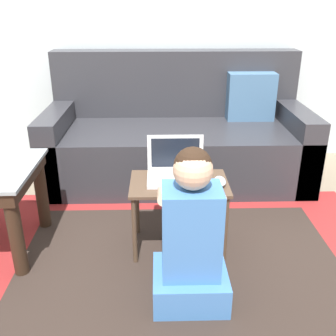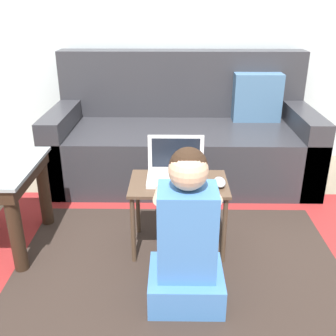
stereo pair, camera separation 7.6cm
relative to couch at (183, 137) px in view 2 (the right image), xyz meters
name	(u,v)px [view 2 (the right image)]	position (x,y,z in m)	size (l,w,h in m)	color
ground_plane	(157,264)	(-0.16, -1.17, -0.30)	(16.00, 16.00, 0.00)	#7F705B
wall_back	(163,3)	(-0.16, 0.45, 0.95)	(9.00, 0.06, 2.50)	silver
area_rug	(178,270)	(-0.04, -1.22, -0.30)	(2.32, 1.73, 0.01)	maroon
couch	(183,137)	(0.00, 0.00, 0.00)	(1.91, 0.87, 0.92)	#2D2D33
laptop_desk	(179,192)	(-0.04, -1.01, 0.04)	(0.51, 0.33, 0.40)	#4C3828
laptop	(176,172)	(-0.06, -0.96, 0.13)	(0.30, 0.21, 0.22)	silver
computer_mouse	(220,182)	(0.16, -1.04, 0.11)	(0.06, 0.11, 0.04)	#B2B7C1
person_seated	(187,240)	(-0.01, -1.42, 0.02)	(0.33, 0.39, 0.74)	#3D70B2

